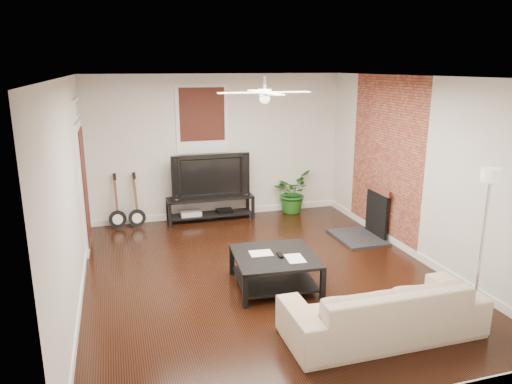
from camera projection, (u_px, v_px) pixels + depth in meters
room at (264, 182)px, 6.56m from camera, size 5.01×6.01×2.81m
brick_accent at (385, 159)px, 8.18m from camera, size 0.02×2.20×2.80m
fireplace at (367, 213)px, 8.33m from camera, size 0.80×1.10×0.92m
window_back at (202, 120)px, 9.09m from camera, size 1.00×0.06×1.30m
door_left at (83, 174)px, 7.67m from camera, size 0.08×1.00×2.50m
tv_stand at (211, 208)px, 9.37m from camera, size 1.68×0.45×0.47m
tv at (209, 175)px, 9.22m from camera, size 1.50×0.20×0.87m
coffee_table at (275, 271)px, 6.53m from camera, size 1.17×1.17×0.46m
sofa at (383, 308)px, 5.33m from camera, size 2.23×0.87×0.65m
floor_lamp at (482, 243)px, 5.64m from camera, size 0.30×0.30×1.82m
potted_plant at (291, 192)px, 9.81m from camera, size 1.01×1.02×0.86m
guitar_left at (116, 202)px, 8.78m from camera, size 0.33×0.24×1.04m
guitar_right at (136, 201)px, 8.85m from camera, size 0.35×0.27×1.04m
ceiling_fan at (265, 92)px, 6.25m from camera, size 1.24×1.24×0.32m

